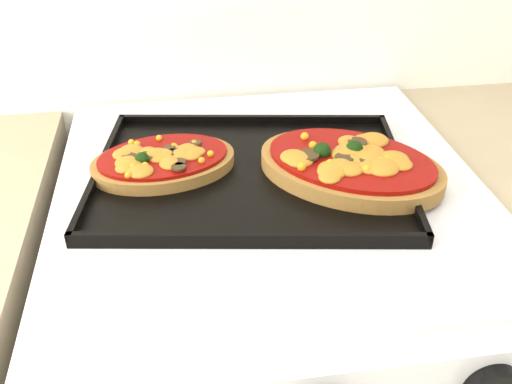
{
  "coord_description": "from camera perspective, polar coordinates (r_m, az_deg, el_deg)",
  "views": [
    {
      "loc": [
        -0.1,
        1.04,
        1.34
      ],
      "look_at": [
        -0.0,
        1.66,
        0.92
      ],
      "focal_mm": 40.0,
      "sensor_mm": 36.0,
      "label": 1
    }
  ],
  "objects": [
    {
      "name": "pizza_left",
      "position": [
        0.81,
        -9.25,
        3.21
      ],
      "size": [
        0.22,
        0.16,
        0.03
      ],
      "primitive_type": null,
      "rotation": [
        0.0,
        0.0,
        0.15
      ],
      "color": "olive",
      "rests_on": "baking_tray"
    },
    {
      "name": "pizza_right",
      "position": [
        0.79,
        9.44,
        2.82
      ],
      "size": [
        0.31,
        0.29,
        0.04
      ],
      "primitive_type": null,
      "rotation": [
        0.0,
        0.0,
        -0.59
      ],
      "color": "olive",
      "rests_on": "baking_tray"
    },
    {
      "name": "baking_tray",
      "position": [
        0.8,
        -0.54,
        2.09
      ],
      "size": [
        0.47,
        0.38,
        0.02
      ],
      "primitive_type": "cube",
      "rotation": [
        0.0,
        0.0,
        -0.15
      ],
      "color": "black",
      "rests_on": "stove"
    }
  ]
}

